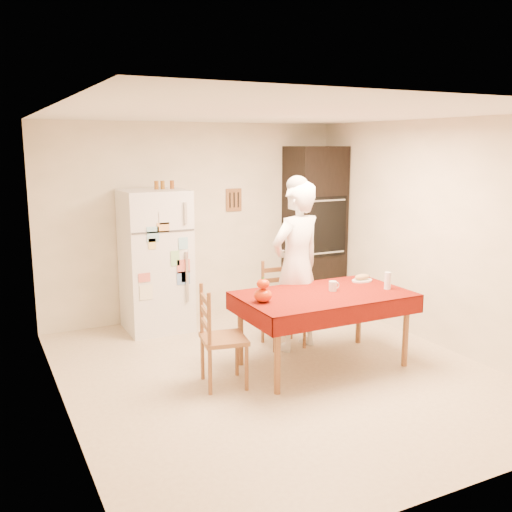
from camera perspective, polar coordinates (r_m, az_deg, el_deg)
floor at (r=5.77m, az=2.18°, el=-11.55°), size 4.50×4.50×0.00m
room_shell at (r=5.36m, az=2.30°, el=4.66°), size 4.02×4.52×2.51m
refrigerator at (r=6.96m, az=-10.01°, el=-0.46°), size 0.75×0.74×1.70m
oven_cabinet at (r=7.90m, az=5.88°, el=2.87°), size 0.70×0.62×2.20m
dining_table at (r=5.76m, az=6.77°, el=-4.38°), size 1.70×1.00×0.76m
chair_far at (r=6.41m, az=2.54°, el=-4.44°), size 0.45×0.43×0.95m
chair_left at (r=5.32m, az=-3.93°, el=-7.75°), size 0.47×0.49×0.95m
seated_woman at (r=6.19m, az=4.05°, el=-1.06°), size 0.76×0.59×1.84m
coffee_mug at (r=5.83m, az=7.69°, el=-3.00°), size 0.08×0.08×0.10m
pumpkin_lower at (r=5.38m, az=0.71°, el=-3.95°), size 0.17×0.17×0.13m
pumpkin_upper at (r=5.35m, az=0.71°, el=-2.80°), size 0.12×0.12×0.09m
wine_glass at (r=6.00m, az=13.02°, el=-2.41°), size 0.07×0.07×0.18m
bread_plate at (r=6.30m, az=10.55°, el=-2.42°), size 0.24×0.24×0.02m
bread_loaf at (r=6.29m, az=10.57°, el=-2.07°), size 0.18×0.10×0.06m
spice_jar_left at (r=6.90m, az=-9.93°, el=7.00°), size 0.05×0.05×0.10m
spice_jar_mid at (r=6.92m, az=-9.33°, el=7.03°), size 0.05×0.05×0.10m
spice_jar_right at (r=6.96m, az=-8.40°, el=7.08°), size 0.05×0.05×0.10m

